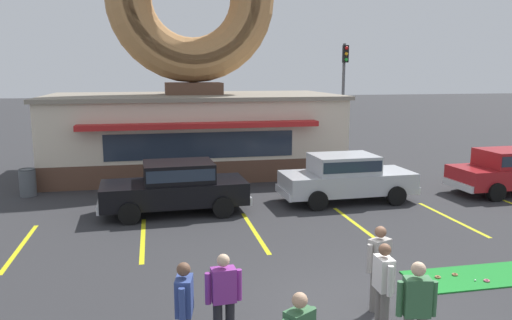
{
  "coord_description": "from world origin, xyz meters",
  "views": [
    {
      "loc": [
        -3.45,
        -7.87,
        4.34
      ],
      "look_at": [
        -0.79,
        5.0,
        2.0
      ],
      "focal_mm": 35.0,
      "sensor_mm": 36.0,
      "label": 1
    }
  ],
  "objects_px": {
    "pedestrian_clipboard_woman": "(416,309)",
    "trash_bin": "(28,182)",
    "car_silver": "(346,176)",
    "traffic_light_pole": "(344,83)",
    "pedestrian_beanie_man": "(185,307)",
    "car_black": "(176,185)",
    "pedestrian_blue_sweater_man": "(224,296)",
    "car_red": "(512,169)",
    "golf_ball": "(475,280)",
    "pedestrian_leather_jacket_man": "(383,284)",
    "pedestrian_hooded_kid": "(379,264)"
  },
  "relations": [
    {
      "from": "pedestrian_clipboard_woman",
      "to": "trash_bin",
      "type": "bearing_deg",
      "value": 123.56
    },
    {
      "from": "car_silver",
      "to": "trash_bin",
      "type": "relative_size",
      "value": 4.72
    },
    {
      "from": "traffic_light_pole",
      "to": "pedestrian_beanie_man",
      "type": "bearing_deg",
      "value": -117.78
    },
    {
      "from": "car_black",
      "to": "pedestrian_blue_sweater_man",
      "type": "xyz_separation_m",
      "value": [
        0.37,
        -7.86,
        -0.03
      ]
    },
    {
      "from": "car_red",
      "to": "pedestrian_clipboard_woman",
      "type": "xyz_separation_m",
      "value": [
        -8.86,
        -9.1,
        0.03
      ]
    },
    {
      "from": "trash_bin",
      "to": "car_red",
      "type": "bearing_deg",
      "value": -10.34
    },
    {
      "from": "car_red",
      "to": "pedestrian_clipboard_woman",
      "type": "distance_m",
      "value": 12.7
    },
    {
      "from": "golf_ball",
      "to": "traffic_light_pole",
      "type": "height_order",
      "value": "traffic_light_pole"
    },
    {
      "from": "pedestrian_leather_jacket_man",
      "to": "car_silver",
      "type": "bearing_deg",
      "value": 72.28
    },
    {
      "from": "car_black",
      "to": "car_red",
      "type": "height_order",
      "value": "same"
    },
    {
      "from": "pedestrian_beanie_man",
      "to": "trash_bin",
      "type": "xyz_separation_m",
      "value": [
        -4.76,
        11.37,
        -0.36
      ]
    },
    {
      "from": "car_red",
      "to": "pedestrian_hooded_kid",
      "type": "height_order",
      "value": "pedestrian_hooded_kid"
    },
    {
      "from": "car_black",
      "to": "trash_bin",
      "type": "xyz_separation_m",
      "value": [
        -5.02,
        3.21,
        -0.37
      ]
    },
    {
      "from": "pedestrian_blue_sweater_man",
      "to": "pedestrian_beanie_man",
      "type": "relative_size",
      "value": 0.98
    },
    {
      "from": "car_black",
      "to": "pedestrian_hooded_kid",
      "type": "distance_m",
      "value": 7.96
    },
    {
      "from": "car_red",
      "to": "pedestrian_hooded_kid",
      "type": "bearing_deg",
      "value": -139.52
    },
    {
      "from": "traffic_light_pole",
      "to": "car_red",
      "type": "bearing_deg",
      "value": -76.69
    },
    {
      "from": "car_red",
      "to": "pedestrian_clipboard_woman",
      "type": "relative_size",
      "value": 2.84
    },
    {
      "from": "pedestrian_leather_jacket_man",
      "to": "trash_bin",
      "type": "relative_size",
      "value": 1.6
    },
    {
      "from": "trash_bin",
      "to": "traffic_light_pole",
      "type": "xyz_separation_m",
      "value": [
        14.52,
        7.16,
        3.21
      ]
    },
    {
      "from": "car_black",
      "to": "traffic_light_pole",
      "type": "distance_m",
      "value": 14.35
    },
    {
      "from": "pedestrian_clipboard_woman",
      "to": "traffic_light_pole",
      "type": "bearing_deg",
      "value": 71.61
    },
    {
      "from": "pedestrian_hooded_kid",
      "to": "trash_bin",
      "type": "bearing_deg",
      "value": 128.59
    },
    {
      "from": "traffic_light_pole",
      "to": "pedestrian_leather_jacket_man",
      "type": "bearing_deg",
      "value": -109.42
    },
    {
      "from": "car_red",
      "to": "traffic_light_pole",
      "type": "height_order",
      "value": "traffic_light_pole"
    },
    {
      "from": "pedestrian_blue_sweater_man",
      "to": "traffic_light_pole",
      "type": "relative_size",
      "value": 0.27
    },
    {
      "from": "car_black",
      "to": "car_red",
      "type": "distance_m",
      "value": 11.93
    },
    {
      "from": "car_silver",
      "to": "pedestrian_leather_jacket_man",
      "type": "xyz_separation_m",
      "value": [
        -2.64,
        -8.25,
        -0.01
      ]
    },
    {
      "from": "trash_bin",
      "to": "golf_ball",
      "type": "bearing_deg",
      "value": -41.89
    },
    {
      "from": "golf_ball",
      "to": "pedestrian_hooded_kid",
      "type": "bearing_deg",
      "value": -164.52
    },
    {
      "from": "car_red",
      "to": "golf_ball",
      "type": "bearing_deg",
      "value": -132.46
    },
    {
      "from": "car_silver",
      "to": "pedestrian_leather_jacket_man",
      "type": "distance_m",
      "value": 8.66
    },
    {
      "from": "car_red",
      "to": "pedestrian_beanie_man",
      "type": "distance_m",
      "value": 14.74
    },
    {
      "from": "pedestrian_leather_jacket_man",
      "to": "pedestrian_hooded_kid",
      "type": "bearing_deg",
      "value": 69.37
    },
    {
      "from": "pedestrian_leather_jacket_man",
      "to": "golf_ball",
      "type": "bearing_deg",
      "value": 27.35
    },
    {
      "from": "car_black",
      "to": "trash_bin",
      "type": "distance_m",
      "value": 5.97
    },
    {
      "from": "car_red",
      "to": "pedestrian_clipboard_woman",
      "type": "bearing_deg",
      "value": -134.23
    },
    {
      "from": "pedestrian_hooded_kid",
      "to": "car_silver",
      "type": "bearing_deg",
      "value": 72.58
    },
    {
      "from": "car_silver",
      "to": "car_red",
      "type": "distance_m",
      "value": 6.26
    },
    {
      "from": "pedestrian_clipboard_woman",
      "to": "trash_bin",
      "type": "relative_size",
      "value": 1.67
    },
    {
      "from": "pedestrian_clipboard_woman",
      "to": "traffic_light_pole",
      "type": "relative_size",
      "value": 0.28
    },
    {
      "from": "car_black",
      "to": "pedestrian_hooded_kid",
      "type": "xyz_separation_m",
      "value": [
        3.31,
        -7.23,
        0.01
      ]
    },
    {
      "from": "car_silver",
      "to": "trash_bin",
      "type": "height_order",
      "value": "car_silver"
    },
    {
      "from": "golf_ball",
      "to": "pedestrian_clipboard_woman",
      "type": "relative_size",
      "value": 0.03
    },
    {
      "from": "car_black",
      "to": "pedestrian_leather_jacket_man",
      "type": "distance_m",
      "value": 8.54
    },
    {
      "from": "car_silver",
      "to": "car_red",
      "type": "height_order",
      "value": "same"
    },
    {
      "from": "pedestrian_hooded_kid",
      "to": "trash_bin",
      "type": "height_order",
      "value": "pedestrian_hooded_kid"
    },
    {
      "from": "pedestrian_blue_sweater_man",
      "to": "trash_bin",
      "type": "distance_m",
      "value": 12.32
    },
    {
      "from": "golf_ball",
      "to": "car_black",
      "type": "distance_m",
      "value": 8.8
    },
    {
      "from": "traffic_light_pole",
      "to": "pedestrian_blue_sweater_man",
      "type": "bearing_deg",
      "value": -116.6
    }
  ]
}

